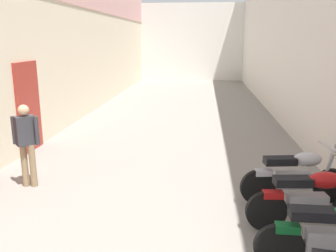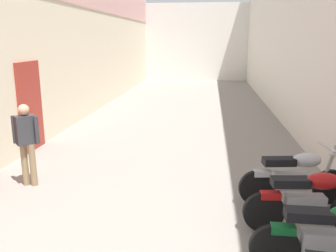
% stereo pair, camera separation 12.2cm
% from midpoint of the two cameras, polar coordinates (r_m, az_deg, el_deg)
% --- Properties ---
extents(ground_plane, '(39.96, 39.96, 0.00)m').
position_cam_midpoint_polar(ground_plane, '(10.70, 0.56, -0.94)').
color(ground_plane, gray).
extents(building_left, '(0.45, 23.96, 6.79)m').
position_cam_midpoint_polar(building_left, '(13.08, -15.10, 16.40)').
color(building_left, beige).
rests_on(building_left, ground).
extents(building_right, '(0.45, 23.96, 7.43)m').
position_cam_midpoint_polar(building_right, '(12.63, 18.82, 17.61)').
color(building_right, beige).
rests_on(building_right, ground).
extents(building_far_end, '(9.79, 2.00, 5.05)m').
position_cam_midpoint_polar(building_far_end, '(25.31, 3.77, 13.29)').
color(building_far_end, silver).
rests_on(building_far_end, ground).
extents(motorcycle_third, '(1.85, 0.58, 1.04)m').
position_cam_midpoint_polar(motorcycle_third, '(4.71, 24.70, -15.67)').
color(motorcycle_third, black).
rests_on(motorcycle_third, ground).
extents(motorcycle_fourth, '(1.85, 0.58, 1.04)m').
position_cam_midpoint_polar(motorcycle_fourth, '(5.55, 21.44, -10.76)').
color(motorcycle_fourth, black).
rests_on(motorcycle_fourth, ground).
extents(motorcycle_fifth, '(1.84, 0.58, 1.04)m').
position_cam_midpoint_polar(motorcycle_fifth, '(6.35, 19.34, -7.47)').
color(motorcycle_fifth, black).
rests_on(motorcycle_fifth, ground).
extents(pedestrian_further_down, '(0.52, 0.38, 1.57)m').
position_cam_midpoint_polar(pedestrian_further_down, '(7.07, -22.27, -2.03)').
color(pedestrian_further_down, '#8C7251').
rests_on(pedestrian_further_down, ground).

